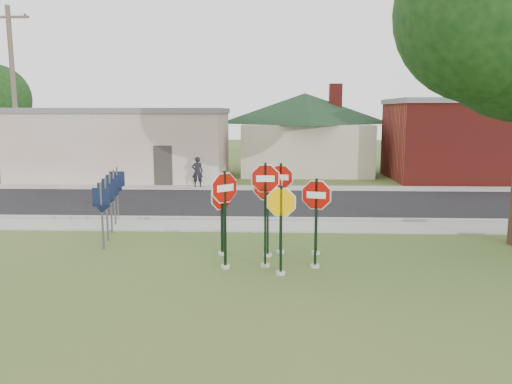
{
  "coord_description": "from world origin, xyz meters",
  "views": [
    {
      "loc": [
        0.03,
        -11.55,
        4.02
      ],
      "look_at": [
        -0.49,
        2.0,
        1.82
      ],
      "focal_mm": 35.0,
      "sensor_mm": 36.0,
      "label": 1
    }
  ],
  "objects_px": {
    "stop_sign_yellow": "(281,220)",
    "pedestrian": "(197,172)",
    "stop_sign_left": "(225,205)",
    "utility_pole_near": "(14,93)",
    "stop_sign_center": "(265,200)"
  },
  "relations": [
    {
      "from": "stop_sign_center",
      "to": "pedestrian",
      "type": "xyz_separation_m",
      "value": [
        -3.84,
        13.4,
        -0.91
      ]
    },
    {
      "from": "utility_pole_near",
      "to": "pedestrian",
      "type": "distance_m",
      "value": 10.8
    },
    {
      "from": "pedestrian",
      "to": "stop_sign_center",
      "type": "bearing_deg",
      "value": 95.87
    },
    {
      "from": "stop_sign_center",
      "to": "utility_pole_near",
      "type": "distance_m",
      "value": 20.06
    },
    {
      "from": "stop_sign_left",
      "to": "pedestrian",
      "type": "relative_size",
      "value": 1.65
    },
    {
      "from": "stop_sign_yellow",
      "to": "stop_sign_left",
      "type": "bearing_deg",
      "value": 161.77
    },
    {
      "from": "stop_sign_center",
      "to": "pedestrian",
      "type": "height_order",
      "value": "stop_sign_center"
    },
    {
      "from": "stop_sign_yellow",
      "to": "pedestrian",
      "type": "xyz_separation_m",
      "value": [
        -4.24,
        14.01,
        -0.54
      ]
    },
    {
      "from": "stop_sign_left",
      "to": "pedestrian",
      "type": "height_order",
      "value": "stop_sign_left"
    },
    {
      "from": "stop_sign_left",
      "to": "stop_sign_center",
      "type": "bearing_deg",
      "value": 7.71
    },
    {
      "from": "utility_pole_near",
      "to": "pedestrian",
      "type": "xyz_separation_m",
      "value": [
        9.95,
        -0.81,
        -4.1
      ]
    },
    {
      "from": "stop_sign_left",
      "to": "utility_pole_near",
      "type": "height_order",
      "value": "utility_pole_near"
    },
    {
      "from": "utility_pole_near",
      "to": "pedestrian",
      "type": "height_order",
      "value": "utility_pole_near"
    },
    {
      "from": "stop_sign_center",
      "to": "stop_sign_left",
      "type": "height_order",
      "value": "stop_sign_center"
    },
    {
      "from": "stop_sign_yellow",
      "to": "pedestrian",
      "type": "distance_m",
      "value": 14.65
    }
  ]
}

